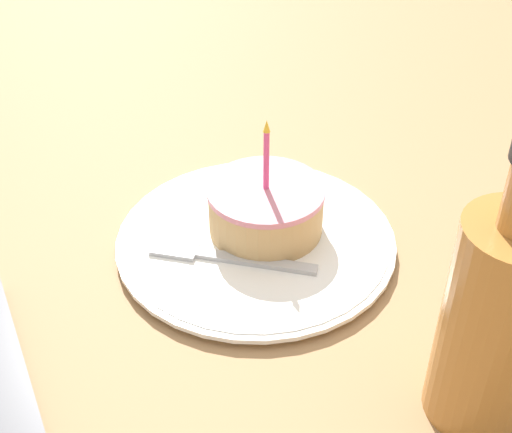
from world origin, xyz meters
TOP-DOWN VIEW (x-y plane):
  - ground_plane at (0.00, 0.00)m, footprint 2.40×2.40m
  - plate at (-0.03, 0.01)m, footprint 0.28×0.28m
  - cake_slice at (-0.02, 0.00)m, footprint 0.12×0.12m
  - fork at (-0.04, 0.06)m, footprint 0.12×0.14m
  - bottle at (-0.28, -0.05)m, footprint 0.08×0.08m

SIDE VIEW (x-z plane):
  - ground_plane at x=0.00m, z-range -0.04..0.00m
  - plate at x=-0.03m, z-range 0.00..0.01m
  - fork at x=-0.04m, z-range 0.01..0.02m
  - cake_slice at x=-0.02m, z-range -0.03..0.10m
  - bottle at x=-0.28m, z-range -0.02..0.22m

